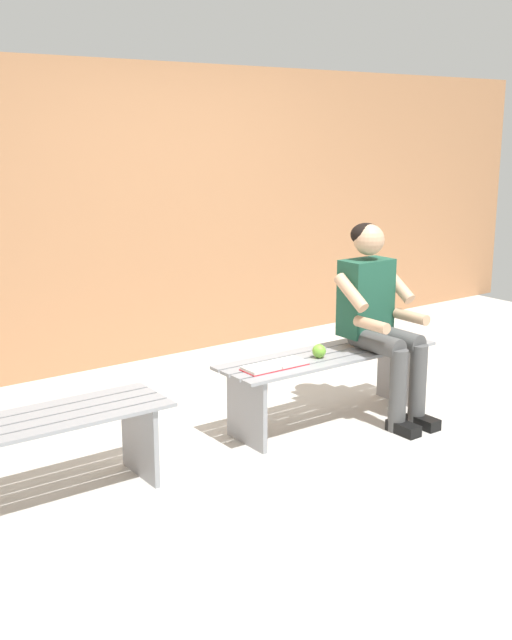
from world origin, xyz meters
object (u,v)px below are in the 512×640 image
object	(u,v)px
bench_far	(31,443)
apple	(319,351)
person_seated	(379,313)
book_open	(275,366)
bench_near	(328,371)

from	to	relation	value
bench_far	apple	xyz separation A→B (m)	(-1.85, 0.04, 0.16)
person_seated	book_open	world-z (taller)	person_seated
book_open	bench_far	bearing A→B (deg)	-0.39
bench_near	person_seated	distance (m)	0.50
bench_far	book_open	xyz separation A→B (m)	(-1.51, 0.03, 0.13)
bench_near	bench_far	bearing A→B (deg)	-0.00
person_seated	bench_near	bearing A→B (deg)	-16.96
bench_near	apple	world-z (taller)	apple
person_seated	book_open	xyz separation A→B (m)	(0.79, -0.07, -0.23)
book_open	person_seated	bearing A→B (deg)	175.85
apple	book_open	bearing A→B (deg)	-0.68
person_seated	apple	size ratio (longest dim) A/B	14.58
book_open	bench_near	bearing A→B (deg)	-175.20
bench_far	person_seated	world-z (taller)	person_seated
bench_near	person_seated	xyz separation A→B (m)	(-0.33, 0.10, 0.35)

